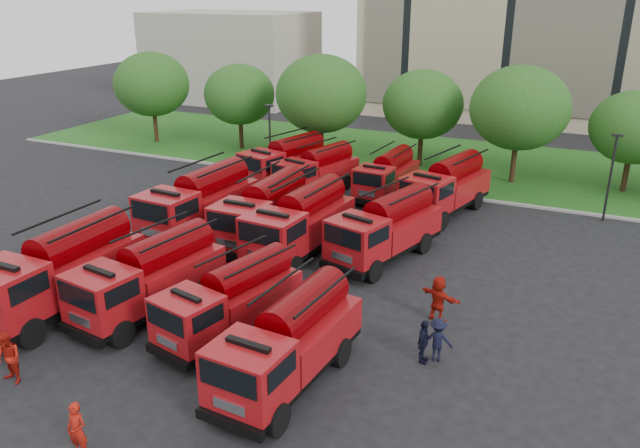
% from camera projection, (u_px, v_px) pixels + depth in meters
% --- Properties ---
extents(ground, '(140.00, 140.00, 0.00)m').
position_uv_depth(ground, '(281.00, 309.00, 26.32)').
color(ground, black).
rests_on(ground, ground).
extents(lawn, '(70.00, 16.00, 0.12)m').
position_uv_depth(lawn, '(439.00, 161.00, 48.35)').
color(lawn, '#174913').
rests_on(lawn, ground).
extents(curb, '(70.00, 0.30, 0.14)m').
position_uv_depth(curb, '(408.00, 190.00, 41.48)').
color(curb, gray).
rests_on(curb, ground).
extents(side_building, '(18.00, 12.00, 10.00)m').
position_uv_depth(side_building, '(232.00, 57.00, 73.60)').
color(side_building, '#A29E90').
rests_on(side_building, ground).
extents(tree_0, '(6.30, 6.30, 7.70)m').
position_uv_depth(tree_0, '(152.00, 84.00, 52.59)').
color(tree_0, '#382314').
rests_on(tree_0, ground).
extents(tree_1, '(5.71, 5.71, 6.98)m').
position_uv_depth(tree_1, '(239.00, 95.00, 50.47)').
color(tree_1, '#382314').
rests_on(tree_1, ground).
extents(tree_2, '(6.72, 6.72, 8.22)m').
position_uv_depth(tree_2, '(321.00, 94.00, 45.78)').
color(tree_2, '#382314').
rests_on(tree_2, ground).
extents(tree_3, '(5.88, 5.88, 7.19)m').
position_uv_depth(tree_3, '(423.00, 105.00, 45.40)').
color(tree_3, '#382314').
rests_on(tree_3, ground).
extents(tree_4, '(6.55, 6.55, 8.01)m').
position_uv_depth(tree_4, '(520.00, 108.00, 41.19)').
color(tree_4, '#382314').
rests_on(tree_4, ground).
extents(tree_5, '(5.46, 5.46, 6.68)m').
position_uv_depth(tree_5, '(634.00, 128.00, 39.61)').
color(tree_5, '#382314').
rests_on(tree_5, ground).
extents(lamp_post_0, '(0.60, 0.25, 5.11)m').
position_uv_depth(lamp_post_0, '(270.00, 136.00, 43.79)').
color(lamp_post_0, black).
rests_on(lamp_post_0, ground).
extents(lamp_post_1, '(0.60, 0.25, 5.11)m').
position_uv_depth(lamp_post_1, '(611.00, 173.00, 35.18)').
color(lamp_post_1, black).
rests_on(lamp_post_1, ground).
extents(fire_truck_0, '(2.94, 7.76, 3.51)m').
position_uv_depth(fire_truck_0, '(60.00, 270.00, 25.76)').
color(fire_truck_0, black).
rests_on(fire_truck_0, ground).
extents(fire_truck_1, '(3.41, 7.29, 3.19)m').
position_uv_depth(fire_truck_1, '(149.00, 276.00, 25.57)').
color(fire_truck_1, black).
rests_on(fire_truck_1, ground).
extents(fire_truck_2, '(3.56, 6.71, 2.91)m').
position_uv_depth(fire_truck_2, '(231.00, 300.00, 23.97)').
color(fire_truck_2, black).
rests_on(fire_truck_2, ground).
extents(fire_truck_3, '(2.91, 7.03, 3.13)m').
position_uv_depth(fire_truck_3, '(289.00, 342.00, 20.94)').
color(fire_truck_3, black).
rests_on(fire_truck_3, ground).
extents(fire_truck_4, '(3.26, 7.97, 3.55)m').
position_uv_depth(fire_truck_4, '(200.00, 202.00, 33.81)').
color(fire_truck_4, black).
rests_on(fire_truck_4, ground).
extents(fire_truck_5, '(2.77, 7.44, 3.38)m').
position_uv_depth(fire_truck_5, '(265.00, 211.00, 32.68)').
color(fire_truck_5, black).
rests_on(fire_truck_5, ground).
extents(fire_truck_6, '(3.19, 7.65, 3.40)m').
position_uv_depth(fire_truck_6, '(301.00, 222.00, 31.18)').
color(fire_truck_6, black).
rests_on(fire_truck_6, ground).
extents(fire_truck_7, '(4.22, 7.47, 3.23)m').
position_uv_depth(fire_truck_7, '(386.00, 228.00, 30.68)').
color(fire_truck_7, black).
rests_on(fire_truck_7, ground).
extents(fire_truck_8, '(4.15, 7.47, 3.23)m').
position_uv_depth(fire_truck_8, '(286.00, 162.00, 42.23)').
color(fire_truck_8, black).
rests_on(fire_truck_8, ground).
extents(fire_truck_9, '(3.85, 6.91, 2.98)m').
position_uv_depth(fire_truck_9, '(317.00, 171.00, 40.64)').
color(fire_truck_9, black).
rests_on(fire_truck_9, ground).
extents(fire_truck_10, '(2.67, 6.45, 2.87)m').
position_uv_depth(fire_truck_10, '(387.00, 175.00, 39.90)').
color(fire_truck_10, black).
rests_on(fire_truck_10, ground).
extents(fire_truck_11, '(4.13, 7.67, 3.32)m').
position_uv_depth(fire_truck_11, '(446.00, 187.00, 36.83)').
color(fire_truck_11, black).
rests_on(fire_truck_11, ground).
extents(firefighter_1, '(1.00, 0.65, 1.91)m').
position_uv_depth(firefighter_1, '(13.00, 382.00, 21.44)').
color(firefighter_1, '#A1150C').
rests_on(firefighter_1, ground).
extents(firefighter_2, '(0.58, 1.00, 1.67)m').
position_uv_depth(firefighter_2, '(422.00, 362.00, 22.62)').
color(firefighter_2, black).
rests_on(firefighter_2, ground).
extents(firefighter_3, '(1.16, 0.73, 1.68)m').
position_uv_depth(firefighter_3, '(436.00, 360.00, 22.72)').
color(firefighter_3, black).
rests_on(firefighter_3, ground).
extents(firefighter_4, '(0.95, 0.84, 1.63)m').
position_uv_depth(firefighter_4, '(159.00, 241.00, 33.27)').
color(firefighter_4, black).
rests_on(firefighter_4, ground).
extents(firefighter_5, '(1.97, 1.38, 1.95)m').
position_uv_depth(firefighter_5, '(437.00, 320.00, 25.44)').
color(firefighter_5, '#A1150C').
rests_on(firefighter_5, ground).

